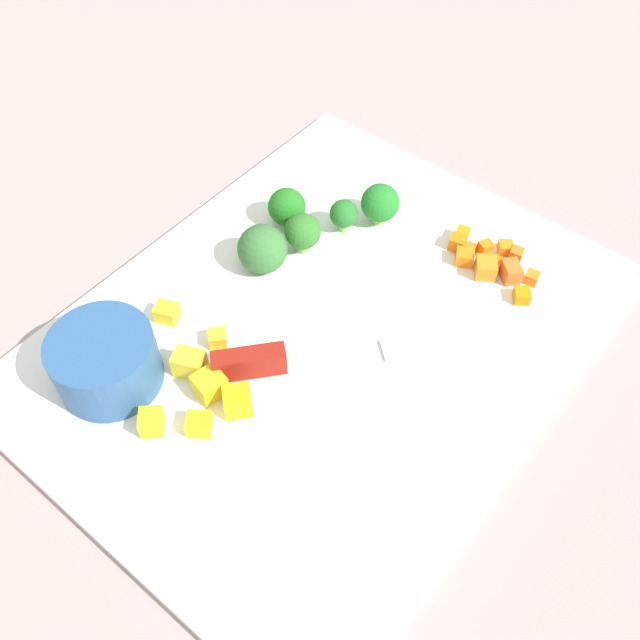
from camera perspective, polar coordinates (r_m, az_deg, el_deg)
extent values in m
plane|color=#A08C8A|center=(0.57, 0.00, -1.37)|extent=(4.00, 4.00, 0.00)
cube|color=white|center=(0.56, 0.00, -1.01)|extent=(0.45, 0.35, 0.01)
cylinder|color=#2C5589|center=(0.53, -17.08, -3.23)|extent=(0.08, 0.08, 0.05)
cube|color=silver|center=(0.56, 12.52, -1.37)|extent=(0.13, 0.11, 0.00)
cube|color=maroon|center=(0.53, -5.79, -3.48)|extent=(0.05, 0.05, 0.02)
cube|color=orange|center=(0.62, 11.13, 6.20)|extent=(0.02, 0.02, 0.01)
cube|color=orange|center=(0.61, 14.25, 4.41)|extent=(0.01, 0.01, 0.01)
cube|color=orange|center=(0.62, 12.03, 5.63)|extent=(0.01, 0.01, 0.01)
cube|color=orange|center=(0.63, 14.86, 5.72)|extent=(0.02, 0.02, 0.01)
cube|color=orange|center=(0.61, 15.28, 3.81)|extent=(0.02, 0.02, 0.02)
cube|color=orange|center=(0.63, 11.51, 6.82)|extent=(0.01, 0.01, 0.01)
cube|color=orange|center=(0.60, 13.35, 4.14)|extent=(0.02, 0.02, 0.02)
cube|color=orange|center=(0.60, 16.12, 1.92)|extent=(0.02, 0.02, 0.01)
cube|color=orange|center=(0.61, 11.70, 5.04)|extent=(0.02, 0.02, 0.01)
cube|color=orange|center=(0.63, 15.69, 5.17)|extent=(0.01, 0.01, 0.01)
cube|color=orange|center=(0.61, 16.86, 3.32)|extent=(0.01, 0.01, 0.01)
cube|color=orange|center=(0.62, 13.31, 5.73)|extent=(0.01, 0.01, 0.01)
cube|color=yellow|center=(0.51, -9.82, -8.36)|extent=(0.02, 0.02, 0.01)
cube|color=yellow|center=(0.53, -10.59, -3.48)|extent=(0.03, 0.03, 0.02)
cube|color=yellow|center=(0.52, -8.98, -5.22)|extent=(0.03, 0.02, 0.02)
cube|color=yellow|center=(0.55, -8.34, -1.48)|extent=(0.02, 0.02, 0.01)
cube|color=yellow|center=(0.51, -13.56, -8.08)|extent=(0.02, 0.02, 0.02)
cube|color=yellow|center=(0.57, -12.35, 0.58)|extent=(0.02, 0.02, 0.01)
cube|color=yellow|center=(0.51, -6.93, -6.42)|extent=(0.03, 0.03, 0.02)
cylinder|color=#84C169|center=(0.64, -2.67, 8.24)|extent=(0.01, 0.01, 0.01)
sphere|color=#21721E|center=(0.63, -2.72, 9.19)|extent=(0.03, 0.03, 0.03)
cylinder|color=#8FC261|center=(0.64, 4.83, 8.42)|extent=(0.01, 0.01, 0.01)
sphere|color=#217926|center=(0.63, 4.93, 9.48)|extent=(0.03, 0.03, 0.03)
cylinder|color=#88C169|center=(0.61, -1.39, 6.20)|extent=(0.01, 0.01, 0.01)
sphere|color=#2F6F27|center=(0.60, -1.42, 7.24)|extent=(0.03, 0.03, 0.03)
cylinder|color=#97C158|center=(0.60, -4.62, 4.73)|extent=(0.01, 0.01, 0.01)
sphere|color=#366E35|center=(0.59, -4.72, 5.78)|extent=(0.04, 0.04, 0.04)
cylinder|color=#85B263|center=(0.63, 1.91, 7.79)|extent=(0.01, 0.01, 0.01)
sphere|color=#246C27|center=(0.62, 1.95, 8.66)|extent=(0.03, 0.03, 0.03)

